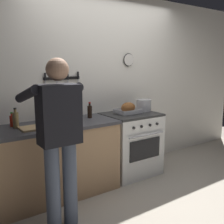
% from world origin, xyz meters
% --- Properties ---
extents(ground_plane, '(8.00, 8.00, 0.00)m').
position_xyz_m(ground_plane, '(0.00, 0.00, 0.00)').
color(ground_plane, '#A89E8E').
extents(wall_back, '(6.00, 0.13, 2.60)m').
position_xyz_m(wall_back, '(0.00, 1.35, 1.30)').
color(wall_back, white).
rests_on(wall_back, ground).
extents(counter_block, '(2.03, 0.65, 0.90)m').
position_xyz_m(counter_block, '(-1.20, 0.99, 0.45)').
color(counter_block, tan).
rests_on(counter_block, ground).
extents(stove, '(0.76, 0.67, 0.90)m').
position_xyz_m(stove, '(0.22, 0.99, 0.45)').
color(stove, white).
rests_on(stove, ground).
extents(person_cook, '(0.51, 0.63, 1.66)m').
position_xyz_m(person_cook, '(-1.16, 0.37, 0.95)').
color(person_cook, '#4C566B').
rests_on(person_cook, ground).
extents(roasting_pan, '(0.35, 0.26, 0.16)m').
position_xyz_m(roasting_pan, '(0.18, 1.00, 0.97)').
color(roasting_pan, '#B7B7BC').
rests_on(roasting_pan, stove).
extents(stock_pot, '(0.22, 0.22, 0.18)m').
position_xyz_m(stock_pot, '(0.50, 1.03, 0.99)').
color(stock_pot, '#B7B7BC').
rests_on(stock_pot, stove).
extents(cutting_board, '(0.36, 0.24, 0.02)m').
position_xyz_m(cutting_board, '(-1.19, 0.90, 0.91)').
color(cutting_board, tan).
rests_on(cutting_board, counter_block).
extents(bottle_cooking_oil, '(0.07, 0.07, 0.28)m').
position_xyz_m(bottle_cooking_oil, '(-0.95, 1.19, 1.02)').
color(bottle_cooking_oil, gold).
rests_on(bottle_cooking_oil, counter_block).
extents(bottle_vinegar, '(0.06, 0.06, 0.23)m').
position_xyz_m(bottle_vinegar, '(-1.37, 1.04, 0.99)').
color(bottle_vinegar, '#997F4C').
rests_on(bottle_vinegar, counter_block).
extents(bottle_wine_red, '(0.07, 0.07, 0.30)m').
position_xyz_m(bottle_wine_red, '(-0.64, 1.05, 1.02)').
color(bottle_wine_red, '#47141E').
rests_on(bottle_wine_red, counter_block).
extents(bottle_dish_soap, '(0.06, 0.06, 0.23)m').
position_xyz_m(bottle_dish_soap, '(-0.67, 1.22, 0.99)').
color(bottle_dish_soap, '#338CCC').
rests_on(bottle_dish_soap, counter_block).
extents(bottle_soy_sauce, '(0.06, 0.06, 0.21)m').
position_xyz_m(bottle_soy_sauce, '(-0.42, 1.06, 0.99)').
color(bottle_soy_sauce, black).
rests_on(bottle_soy_sauce, counter_block).
extents(bottle_hot_sauce, '(0.05, 0.05, 0.16)m').
position_xyz_m(bottle_hot_sauce, '(-1.39, 1.14, 0.97)').
color(bottle_hot_sauce, red).
rests_on(bottle_hot_sauce, counter_block).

